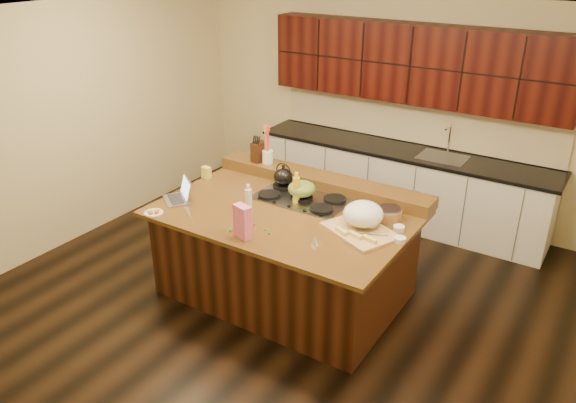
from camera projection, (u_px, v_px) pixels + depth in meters
The scene contains 34 objects.
room at pixel (285, 169), 5.14m from camera, with size 5.52×5.02×2.72m.
island at pixel (285, 253), 5.52m from camera, with size 2.40×1.60×0.92m.
back_ledge at pixel (322, 181), 5.83m from camera, with size 2.40×0.30×0.12m, color black.
cooktop at pixel (302, 198), 5.55m from camera, with size 0.92×0.52×0.05m.
back_counter at pixel (405, 145), 6.85m from camera, with size 3.70×0.66×2.40m.
kettle at pixel (283, 177), 5.74m from camera, with size 0.20×0.20×0.18m, color black.
green_bowl at pixel (302, 189), 5.50m from camera, with size 0.27×0.27×0.15m, color olive.
laptop at pixel (181, 194), 5.53m from camera, with size 0.40×0.38×0.22m.
oil_bottle at pixel (296, 190), 5.43m from camera, with size 0.07×0.07×0.27m, color gold.
vinegar_bottle at pixel (249, 202), 5.22m from camera, with size 0.06×0.06×0.25m, color silver.
wooden_tray at pixel (363, 218), 4.95m from camera, with size 0.75×0.66×0.25m.
ramekin_a at pixel (400, 240), 4.77m from camera, with size 0.10×0.10×0.04m, color white.
ramekin_b at pixel (371, 227), 4.98m from camera, with size 0.10×0.10×0.04m, color white.
ramekin_c at pixel (399, 228), 4.96m from camera, with size 0.10×0.10×0.04m, color white.
strainer_bowl at pixel (389, 214), 5.16m from camera, with size 0.24×0.24×0.09m, color #996B3F.
kitchen_timer at pixel (315, 241), 4.73m from camera, with size 0.08×0.08×0.07m, color silver.
pink_bag at pixel (243, 222), 4.79m from camera, with size 0.16×0.09×0.30m, color #DC6788.
candy_plate at pixel (154, 213), 5.28m from camera, with size 0.18×0.18×0.01m, color white.
package_box at pixel (206, 173), 6.02m from camera, with size 0.09×0.07×0.13m, color #E1D24F.
utensil_crock at pixel (268, 157), 6.11m from camera, with size 0.12×0.12×0.14m, color white.
knife_block at pixel (259, 152), 6.15m from camera, with size 0.11×0.18×0.22m, color black.
gumdrop_0 at pixel (252, 229), 4.97m from camera, with size 0.02×0.02×0.02m, color red.
gumdrop_1 at pixel (265, 229), 4.97m from camera, with size 0.02×0.02×0.02m, color #198C26.
gumdrop_2 at pixel (249, 222), 5.10m from camera, with size 0.02×0.02×0.02m, color red.
gumdrop_3 at pixel (230, 230), 4.95m from camera, with size 0.02×0.02×0.02m, color #198C26.
gumdrop_4 at pixel (247, 223), 5.08m from camera, with size 0.02×0.02×0.02m, color red.
gumdrop_5 at pixel (245, 226), 5.02m from camera, with size 0.02×0.02×0.02m, color #198C26.
gumdrop_6 at pixel (236, 232), 4.91m from camera, with size 0.02×0.02×0.02m, color red.
gumdrop_7 at pixel (238, 222), 5.09m from camera, with size 0.02×0.02×0.02m, color #198C26.
gumdrop_8 at pixel (254, 224), 5.05m from camera, with size 0.02×0.02×0.02m, color red.
gumdrop_9 at pixel (269, 233), 4.90m from camera, with size 0.02×0.02×0.02m, color #198C26.
gumdrop_10 at pixel (245, 221), 5.12m from camera, with size 0.02×0.02×0.02m, color red.
gumdrop_11 at pixel (231, 230), 4.96m from camera, with size 0.02×0.02×0.02m, color #198C26.
gumdrop_12 at pixel (250, 223), 5.08m from camera, with size 0.02×0.02×0.02m, color red.
Camera 1 is at (2.60, -4.01, 3.26)m, focal length 35.00 mm.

